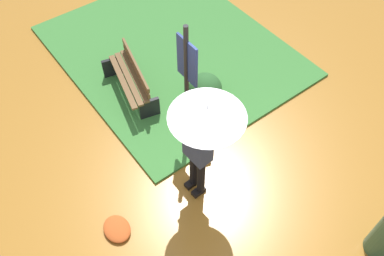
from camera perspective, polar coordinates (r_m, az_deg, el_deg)
ground_plane at (r=6.28m, az=1.43°, el=-9.18°), size 18.00×18.00×0.00m
grass_verge at (r=8.35m, az=-2.91°, el=10.94°), size 4.80×4.00×0.05m
person_with_umbrella at (r=5.01m, az=1.55°, el=-0.13°), size 0.96×0.96×2.04m
info_sign_post at (r=5.80m, az=-0.71°, el=7.62°), size 0.44×0.07×2.30m
handbag at (r=6.57m, az=1.82°, el=-2.93°), size 0.33×0.24×0.37m
park_bench at (r=7.28m, az=-8.65°, el=6.81°), size 1.42×0.69×0.75m
shrub_cluster at (r=7.22m, az=1.94°, el=5.30°), size 0.66×0.60×0.54m
leaf_pile_near_person at (r=6.06m, az=-10.57°, el=-13.87°), size 0.46×0.37×0.10m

